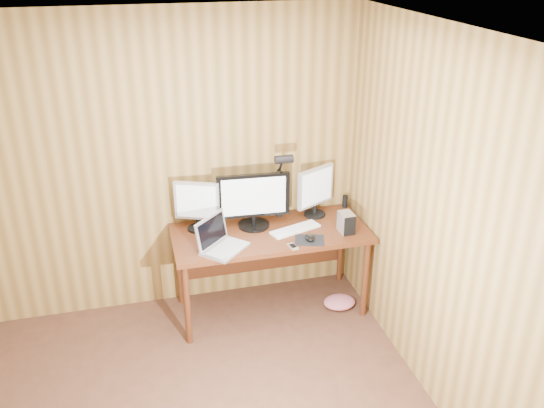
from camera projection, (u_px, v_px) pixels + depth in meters
name	position (u px, v px, depth m)	size (l,w,h in m)	color
room_shell	(170.00, 312.00, 2.84)	(4.00, 4.00, 4.00)	#4D2C1D
desk	(268.00, 240.00, 4.81)	(1.60, 0.70, 0.75)	#4E2310
monitor_center	(253.00, 200.00, 4.68)	(0.60, 0.26, 0.46)	black
monitor_left	(197.00, 205.00, 4.64)	(0.35, 0.17, 0.42)	black
monitor_right	(315.00, 190.00, 4.87)	(0.36, 0.21, 0.44)	black
laptop	(219.00, 241.00, 4.41)	(0.44, 0.44, 0.25)	silver
keyboard	(295.00, 229.00, 4.71)	(0.45, 0.26, 0.02)	white
mousepad	(310.00, 240.00, 4.56)	(0.23, 0.19, 0.00)	black
mouse	(310.00, 238.00, 4.55)	(0.07, 0.11, 0.04)	black
hard_drive	(346.00, 223.00, 4.66)	(0.11, 0.16, 0.17)	silver
phone	(293.00, 246.00, 4.45)	(0.07, 0.11, 0.01)	silver
speaker	(345.00, 201.00, 5.10)	(0.05, 0.05, 0.11)	black
desk_lamp	(282.00, 176.00, 4.73)	(0.15, 0.21, 0.64)	black
fabric_pile	(339.00, 302.00, 5.01)	(0.28, 0.23, 0.09)	#CB6274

